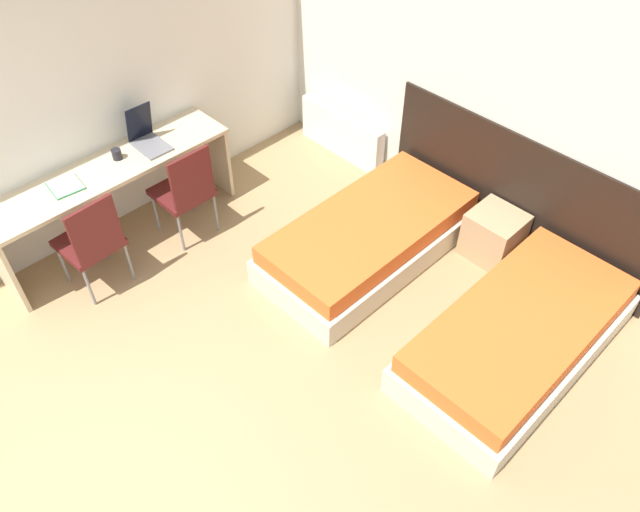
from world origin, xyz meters
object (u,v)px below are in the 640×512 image
object	(u,v)px
bed_near_window	(369,237)
laptop	(147,138)
chair_near_notebook	(91,240)
nightstand	(494,235)
chair_near_laptop	(185,189)
bed_near_door	(518,335)

from	to	relation	value
bed_near_window	laptop	bearing A→B (deg)	-150.98
bed_near_window	chair_near_notebook	size ratio (longest dim) A/B	2.07
nightstand	chair_near_notebook	xyz separation A→B (m)	(-2.03, -2.59, 0.29)
nightstand	laptop	xyz separation A→B (m)	(-2.46, -1.72, 0.62)
bed_near_window	laptop	xyz separation A→B (m)	(-1.72, -0.95, 0.64)
nightstand	chair_near_laptop	distance (m)	2.66
bed_near_window	bed_near_door	size ratio (longest dim) A/B	1.00
bed_near_door	chair_near_laptop	distance (m)	2.94
chair_near_laptop	chair_near_notebook	world-z (taller)	same
bed_near_window	chair_near_laptop	distance (m)	1.62
bed_near_door	chair_near_laptop	size ratio (longest dim) A/B	2.07
nightstand	chair_near_laptop	xyz separation A→B (m)	(-2.03, -1.69, 0.29)
bed_near_door	chair_near_laptop	xyz separation A→B (m)	(-2.77, -0.93, 0.31)
nightstand	chair_near_laptop	bearing A→B (deg)	-140.17
chair_near_laptop	laptop	world-z (taller)	laptop
bed_near_door	chair_near_notebook	world-z (taller)	chair_near_notebook
chair_near_laptop	bed_near_door	bearing A→B (deg)	18.34
chair_near_notebook	laptop	bearing A→B (deg)	113.10
bed_near_window	bed_near_door	distance (m)	1.48
bed_near_door	nightstand	bearing A→B (deg)	134.01
bed_near_door	laptop	xyz separation A→B (m)	(-3.20, -0.95, 0.64)
chair_near_laptop	laptop	size ratio (longest dim) A/B	2.66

